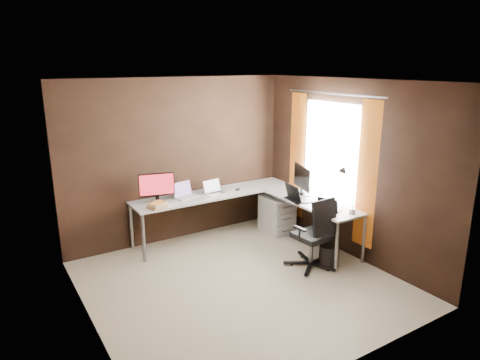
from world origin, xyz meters
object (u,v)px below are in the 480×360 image
Objects in this scene: laptop_black_big at (296,197)px; wastebasket at (329,256)px; drawer_pedestal at (277,214)px; book_stack at (158,205)px; monitor_right at (302,179)px; desk_lamp at (347,184)px; laptop_black_small at (329,208)px; laptop_white at (185,194)px; office_chair at (313,247)px; monitor_left at (157,186)px; laptop_silver at (214,191)px.

laptop_black_big is 0.99m from wastebasket.
book_stack is at bearing 175.61° from drawer_pedestal.
desk_lamp is at bearing -164.07° from monitor_right.
desk_lamp reaches higher than laptop_black_small.
desk_lamp reaches higher than laptop_white.
book_stack is (-1.99, 0.15, 0.47)m from drawer_pedestal.
drawer_pedestal is 0.60× the size of office_chair.
laptop_white is (0.46, 0.06, -0.20)m from monitor_left.
drawer_pedestal is 1.63m from desk_lamp.
office_chair reaches higher than laptop_black_big.
monitor_right is 0.80m from laptop_black_small.
wastebasket is (1.83, -1.54, -0.61)m from book_stack.
monitor_right reaches higher than wastebasket.
laptop_black_big is 0.65× the size of desk_lamp.
desk_lamp reaches higher than book_stack.
laptop_silver is at bearing 9.25° from laptop_black_small.
laptop_black_big is (1.33, -1.04, 0.01)m from laptop_white.
laptop_white is at bearing 125.71° from wastebasket.
laptop_silver is (-1.10, 0.79, -0.22)m from monitor_right.
wastebasket is (-0.25, 0.01, -0.98)m from desk_lamp.
desk_lamp is 2.08× the size of wastebasket.
drawer_pedestal is at bearing 106.20° from desk_lamp.
laptop_black_small is 1.21× the size of book_stack.
laptop_black_small is at bearing 8.21° from office_chair.
desk_lamp reaches higher than wastebasket.
laptop_white reaches higher than laptop_black_small.
drawer_pedestal is at bearing -3.36° from laptop_black_big.
laptop_black_small is (1.87, -1.57, -0.21)m from monitor_left.
desk_lamp is (0.09, -1.40, 0.83)m from drawer_pedestal.
drawer_pedestal is at bearing -27.47° from laptop_silver.
drawer_pedestal is at bearing 83.67° from wastebasket.
laptop_white is 0.38× the size of office_chair.
monitor_left is 1.51× the size of laptop_silver.
laptop_silver is 0.79× the size of laptop_black_big.
monitor_left is at bearing 151.11° from desk_lamp.
desk_lamp reaches higher than laptop_black_big.
office_chair is (-0.44, 0.12, -0.84)m from desk_lamp.
wastebasket is (1.30, -1.80, -0.63)m from laptop_white.
laptop_black_small is 2.38m from book_stack.
office_chair is at bearing -105.10° from drawer_pedestal.
drawer_pedestal is 2.07× the size of book_stack.
office_chair is 3.26× the size of wastebasket.
monitor_right is 1.17m from office_chair.
desk_lamp is at bearing -26.52° from monitor_left.
laptop_black_small reaches higher than book_stack.
laptop_black_big is at bearing 142.55° from monitor_right.
monitor_left is 2.05m from laptop_black_big.
book_stack is 0.29× the size of office_chair.
wastebasket is (-0.12, -0.17, -0.62)m from laptop_black_small.
monitor_left reaches higher than laptop_black_small.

